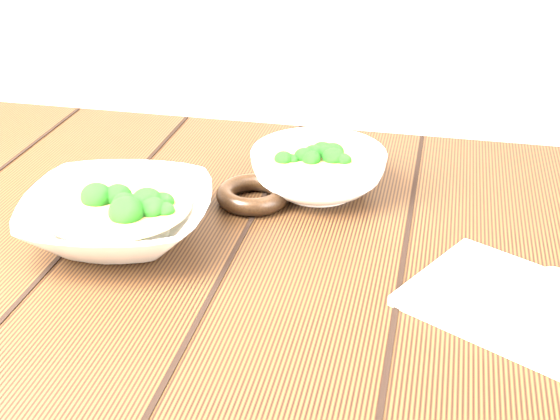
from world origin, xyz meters
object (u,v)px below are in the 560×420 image
Objects in this scene: trivet at (253,194)px; soup_bowl_back at (318,170)px; soup_bowl_front at (118,216)px; napkin at (511,303)px; table at (257,325)px.

soup_bowl_back is at bearing 35.22° from trivet.
soup_bowl_front is 1.29× the size of napkin.
soup_bowl_back reaches higher than table.
trivet is at bearing 105.32° from table.
soup_bowl_back is (0.22, 0.18, 0.00)m from soup_bowl_front.
soup_bowl_back reaches higher than napkin.
table is 5.91× the size of napkin.
table is 0.23m from soup_bowl_front.
soup_bowl_back is at bearing 40.15° from soup_bowl_front.
soup_bowl_back reaches higher than trivet.
soup_bowl_front is 2.61× the size of trivet.
napkin is at bearing -6.30° from soup_bowl_front.
napkin is at bearing -13.23° from table.
soup_bowl_back is (0.05, 0.16, 0.15)m from table.
soup_bowl_back is 0.34m from napkin.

